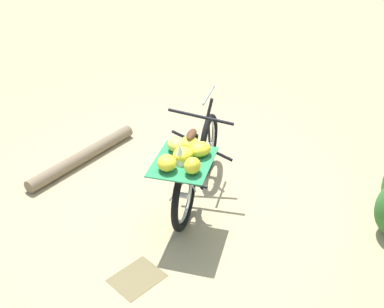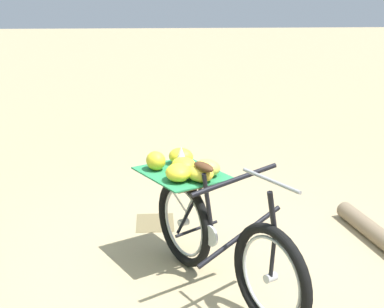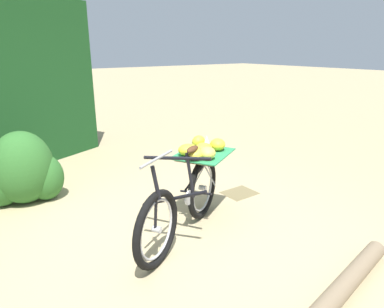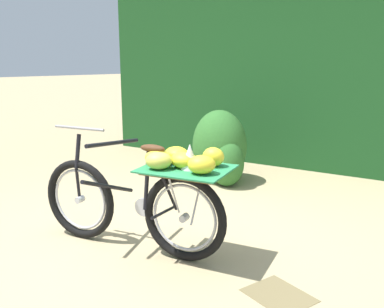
{
  "view_description": "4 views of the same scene",
  "coord_description": "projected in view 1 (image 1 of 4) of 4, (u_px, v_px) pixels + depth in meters",
  "views": [
    {
      "loc": [
        3.09,
        2.82,
        3.15
      ],
      "look_at": [
        0.49,
        0.25,
        0.93
      ],
      "focal_mm": 44.11,
      "sensor_mm": 36.0,
      "label": 1
    },
    {
      "loc": [
        -3.56,
        0.31,
        2.14
      ],
      "look_at": [
        0.61,
        0.02,
        0.89
      ],
      "focal_mm": 50.82,
      "sensor_mm": 36.0,
      "label": 2
    },
    {
      "loc": [
        -1.81,
        -2.81,
        1.92
      ],
      "look_at": [
        0.37,
        0.2,
        0.77
      ],
      "focal_mm": 32.03,
      "sensor_mm": 36.0,
      "label": 3
    },
    {
      "loc": [
        3.14,
        -1.73,
        1.65
      ],
      "look_at": [
        0.4,
        0.21,
        0.87
      ],
      "focal_mm": 40.49,
      "sensor_mm": 36.0,
      "label": 4
    }
  ],
  "objects": [
    {
      "name": "ground_plane",
      "position": [
        207.0,
        201.0,
        5.21
      ],
      "size": [
        60.0,
        60.0,
        0.0
      ],
      "primitive_type": "plane",
      "color": "tan"
    },
    {
      "name": "leaf_litter_patch",
      "position": [
        137.0,
        278.0,
        4.23
      ],
      "size": [
        0.44,
        0.36,
        0.01
      ],
      "primitive_type": "cube",
      "color": "olive",
      "rests_on": "ground_plane"
    },
    {
      "name": "fallen_log",
      "position": [
        83.0,
        156.0,
        5.87
      ],
      "size": [
        1.67,
        0.42,
        0.16
      ],
      "primitive_type": "cylinder",
      "rotation": [
        0.0,
        1.57,
        0.16
      ],
      "color": "#7F6B51",
      "rests_on": "ground_plane"
    },
    {
      "name": "bicycle",
      "position": [
        194.0,
        163.0,
        4.9
      ],
      "size": [
        1.7,
        1.14,
        1.03
      ],
      "rotation": [
        0.0,
        0.0,
        -2.63
      ],
      "color": "black",
      "rests_on": "ground_plane"
    }
  ]
}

